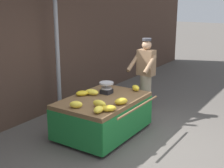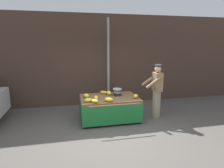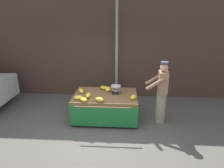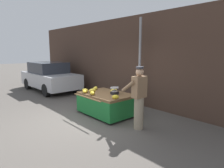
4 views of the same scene
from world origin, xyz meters
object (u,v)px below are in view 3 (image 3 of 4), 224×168
at_px(street_pole, 117,54).
at_px(banana_cart, 105,101).
at_px(banana_bunch_1, 104,88).
at_px(banana_bunch_7, 83,99).
at_px(banana_bunch_6, 108,89).
at_px(banana_bunch_5, 99,99).
at_px(weighing_scale, 116,89).
at_px(banana_bunch_4, 133,97).
at_px(banana_bunch_3, 81,91).
at_px(banana_bunch_2, 88,95).
at_px(vendor_person, 161,93).
at_px(banana_bunch_0, 78,97).

xyz_separation_m(street_pole, banana_cart, (-0.25, -1.36, -1.10)).
distance_m(banana_bunch_1, banana_bunch_7, 1.01).
height_order(banana_bunch_1, banana_bunch_6, banana_bunch_6).
distance_m(banana_bunch_1, banana_bunch_5, 0.91).
height_order(street_pole, banana_bunch_6, street_pole).
height_order(weighing_scale, banana_bunch_6, weighing_scale).
xyz_separation_m(weighing_scale, banana_bunch_7, (-0.81, -0.60, -0.07)).
distance_m(banana_bunch_4, banana_bunch_5, 0.90).
bearing_deg(banana_bunch_4, banana_bunch_3, 166.10).
distance_m(banana_cart, banana_bunch_4, 0.86).
bearing_deg(banana_bunch_6, street_pole, 79.01).
distance_m(banana_bunch_2, banana_bunch_7, 0.26).
distance_m(banana_cart, banana_bunch_2, 0.56).
bearing_deg(banana_bunch_3, banana_bunch_2, -51.03).
bearing_deg(banana_bunch_7, vendor_person, 10.03).
relative_size(weighing_scale, banana_bunch_1, 1.12).
height_order(banana_cart, banana_bunch_2, banana_bunch_2).
distance_m(banana_cart, banana_bunch_3, 0.75).
distance_m(banana_bunch_5, vendor_person, 1.68).
height_order(street_pole, banana_bunch_4, street_pole).
relative_size(banana_bunch_0, banana_bunch_7, 0.85).
bearing_deg(banana_bunch_7, banana_bunch_6, 53.70).
distance_m(weighing_scale, banana_bunch_5, 0.72).
distance_m(banana_bunch_0, banana_bunch_1, 1.01).
xyz_separation_m(banana_bunch_0, banana_bunch_5, (0.57, -0.09, 0.00)).
height_order(street_pole, weighing_scale, street_pole).
distance_m(street_pole, banana_bunch_2, 1.94).
xyz_separation_m(weighing_scale, banana_bunch_4, (0.48, -0.40, -0.06)).
bearing_deg(banana_bunch_3, banana_bunch_6, 16.27).
xyz_separation_m(banana_bunch_4, banana_bunch_5, (-0.88, -0.19, -0.00)).
distance_m(banana_bunch_4, vendor_person, 0.78).
xyz_separation_m(banana_bunch_2, banana_bunch_5, (0.33, -0.24, -0.00)).
bearing_deg(banana_bunch_5, banana_bunch_3, 136.58).
height_order(weighing_scale, banana_bunch_7, weighing_scale).
height_order(banana_bunch_0, banana_bunch_3, banana_bunch_3).
relative_size(banana_bunch_4, banana_bunch_6, 0.74).
height_order(banana_bunch_3, banana_bunch_7, banana_bunch_3).
relative_size(street_pole, weighing_scale, 11.68).
xyz_separation_m(banana_bunch_1, banana_bunch_6, (0.14, -0.13, 0.01)).
bearing_deg(banana_bunch_7, banana_cart, 42.66).
distance_m(banana_bunch_3, banana_bunch_4, 1.51).
bearing_deg(banana_bunch_5, banana_cart, 76.72).
distance_m(weighing_scale, banana_bunch_1, 0.50).
xyz_separation_m(street_pole, banana_bunch_2, (-0.70, -1.60, -0.85)).
bearing_deg(banana_bunch_0, weighing_scale, 27.12).
height_order(banana_cart, banana_bunch_0, banana_bunch_0).
relative_size(banana_cart, banana_bunch_3, 7.85).
distance_m(street_pole, vendor_person, 2.09).
distance_m(banana_bunch_3, banana_bunch_7, 0.59).
bearing_deg(banana_bunch_6, banana_bunch_3, -163.73).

